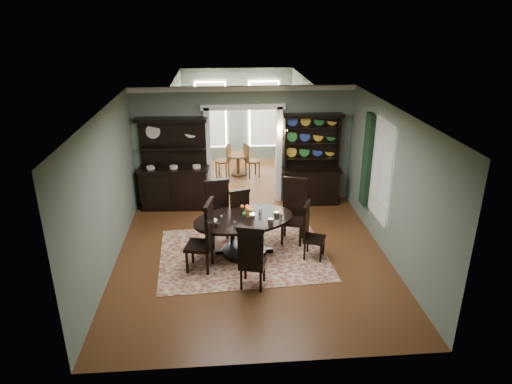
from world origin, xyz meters
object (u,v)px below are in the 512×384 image
(welsh_dresser, at_px, (311,172))
(parlor_table, at_px, (238,161))
(dining_table, at_px, (244,229))
(sideboard, at_px, (175,177))

(welsh_dresser, xyz_separation_m, parlor_table, (-1.78, 2.23, -0.41))
(dining_table, relative_size, welsh_dresser, 1.01)
(dining_table, relative_size, sideboard, 1.03)
(dining_table, distance_m, welsh_dresser, 3.19)
(dining_table, distance_m, parlor_table, 4.80)
(welsh_dresser, bearing_deg, sideboard, -178.04)
(parlor_table, bearing_deg, welsh_dresser, -51.38)
(sideboard, relative_size, welsh_dresser, 0.98)
(dining_table, height_order, sideboard, sideboard)
(dining_table, bearing_deg, sideboard, 106.51)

